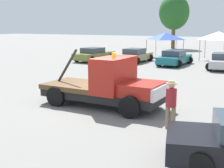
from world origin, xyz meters
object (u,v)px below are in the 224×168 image
Objects in this scene: parked_car_tan at (135,56)px; person_near_truck at (171,101)px; parked_car_teal at (175,58)px; canopy_tent_white at (219,36)px; tow_truck at (109,86)px; traffic_cone at (166,87)px; parked_car_olive at (94,54)px; parked_car_silver at (223,61)px; canopy_tent_blue at (166,36)px; tree_left at (174,12)px.

person_near_truck is at bearing -151.48° from parked_car_tan.
canopy_tent_white reaches higher than parked_car_teal.
tow_truck reaches higher than parked_car_teal.
parked_car_tan is 1.00× the size of parked_car_teal.
tow_truck is at bearing -171.43° from parked_car_teal.
parked_car_teal is at bearing 102.89° from traffic_cone.
parked_car_olive is 1.58× the size of canopy_tent_white.
canopy_tent_white is at bearing 88.74° from tow_truck.
parked_car_silver is 8.52× the size of traffic_cone.
canopy_tent_white is at bearing 88.88° from traffic_cone.
parked_car_silver is 10.69m from traffic_cone.
tow_truck is 1.73× the size of canopy_tent_blue.
canopy_tent_blue is (-6.98, 6.88, 1.69)m from parked_car_silver.
tree_left is 14.42× the size of traffic_cone.
tow_truck is 35.27m from tree_left.
tree_left reaches higher than canopy_tent_white.
canopy_tent_blue is at bearing 12.62° from person_near_truck.
canopy_tent_blue is (-2.71, 6.14, 1.69)m from parked_car_teal.
person_near_truck reaches higher than parked_car_tan.
parked_car_olive is 8.09m from parked_car_teal.
canopy_tent_blue is 1.06× the size of canopy_tent_white.
parked_car_teal and parked_car_silver have the same top height.
parked_car_tan is at bearing 21.18° from person_near_truck.
tree_left is (-5.33, 18.93, 4.67)m from parked_car_teal.
canopy_tent_white is (5.63, -0.37, 0.16)m from canopy_tent_blue.
tree_left reaches higher than traffic_cone.
parked_car_silver is at bearing -95.60° from parked_car_teal.
parked_car_teal is at bearing -80.29° from parked_car_olive.
parked_car_olive is at bearing 104.45° from parked_car_tan.
canopy_tent_white is at bearing -0.65° from person_near_truck.
parked_car_tan is at bearing 77.99° from parked_car_silver.
parked_car_teal is 4.33m from parked_car_silver.
canopy_tent_white is (-1.35, 6.51, 1.84)m from parked_car_silver.
tree_left is at bearing 21.98° from parked_car_silver.
person_near_truck is 0.36× the size of parked_car_teal.
parked_car_olive is at bearing 134.45° from traffic_cone.
tree_left reaches higher than parked_car_olive.
tow_truck reaches higher than parked_car_tan.
parked_car_teal is at bearing -116.80° from canopy_tent_white.
tow_truck is 3.32× the size of person_near_truck.
parked_car_olive is 9.06× the size of traffic_cone.
traffic_cone is (-1.68, -10.55, -0.40)m from parked_car_silver.
canopy_tent_blue is at bearing -32.54° from parked_car_olive.
person_near_truck is 23.01m from canopy_tent_white.
parked_car_silver is at bearing -95.16° from parked_car_tan.
canopy_tent_blue reaches higher than parked_car_tan.
tow_truck is 21.35m from canopy_tent_white.
tow_truck reaches higher than parked_car_silver.
person_near_truck reaches higher than parked_car_teal.
parked_car_tan is 13.43m from traffic_cone.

